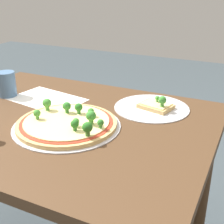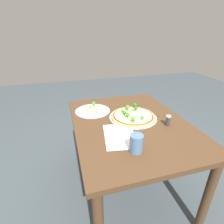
{
  "view_description": "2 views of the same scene",
  "coord_description": "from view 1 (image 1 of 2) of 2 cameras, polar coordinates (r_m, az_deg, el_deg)",
  "views": [
    {
      "loc": [
        -0.65,
        0.89,
        1.19
      ],
      "look_at": [
        -0.17,
        -0.1,
        0.72
      ],
      "focal_mm": 50.0,
      "sensor_mm": 36.0,
      "label": 1
    },
    {
      "loc": [
        1.12,
        -0.47,
        1.35
      ],
      "look_at": [
        -0.17,
        -0.1,
        0.72
      ],
      "focal_mm": 28.0,
      "sensor_mm": 36.0,
      "label": 2
    }
  ],
  "objects": [
    {
      "name": "pizza_tray_slice",
      "position": [
        1.29,
        7.63,
        0.99
      ],
      "size": [
        0.31,
        0.31,
        0.07
      ],
      "color": "silver",
      "rests_on": "dining_table"
    },
    {
      "name": "pizza_tray_whole",
      "position": [
        1.13,
        -8.17,
        -1.99
      ],
      "size": [
        0.39,
        0.39,
        0.07
      ],
      "color": "silver",
      "rests_on": "dining_table"
    },
    {
      "name": "drinking_cup",
      "position": [
        1.48,
        -18.69,
        4.84
      ],
      "size": [
        0.08,
        0.08,
        0.11
      ],
      "primitive_type": "cylinder",
      "color": "#4C7099",
      "rests_on": "dining_table"
    },
    {
      "name": "dining_table",
      "position": [
        1.25,
        -9.17,
        -4.99
      ],
      "size": [
        1.15,
        0.87,
        0.7
      ],
      "color": "#4C331E",
      "rests_on": "ground_plane"
    },
    {
      "name": "paper_menu",
      "position": [
        1.4,
        -11.82,
        2.28
      ],
      "size": [
        0.35,
        0.25,
        0.0
      ],
      "primitive_type": "cube",
      "rotation": [
        0.0,
        0.0,
        -0.16
      ],
      "color": "white",
      "rests_on": "dining_table"
    }
  ]
}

